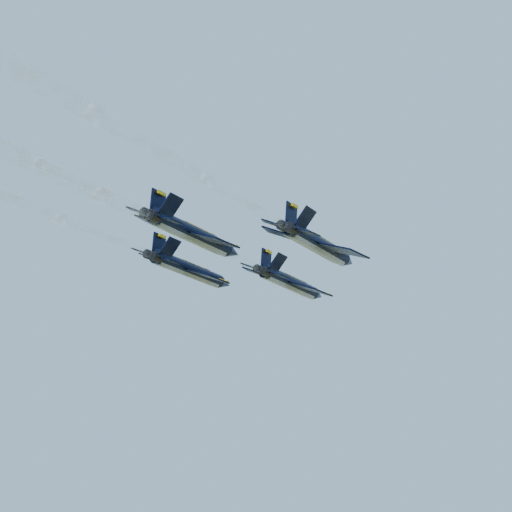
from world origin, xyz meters
The scene contains 5 objects.
jet_lead centered at (2.33, 11.40, 94.24)m, with size 14.24×19.48×6.38m.
jet_left centered at (-6.12, -2.07, 94.24)m, with size 14.24×19.48×6.38m.
jet_right centered at (14.33, -1.88, 94.24)m, with size 14.24×19.48×6.38m.
jet_slot centered at (3.46, -13.74, 94.24)m, with size 14.24×19.48×6.38m.
smoke_trail_lead centered at (4.57, -40.77, 94.28)m, with size 5.13×67.28×3.16m.
Camera 1 is at (58.92, -84.95, 62.51)m, focal length 55.00 mm.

